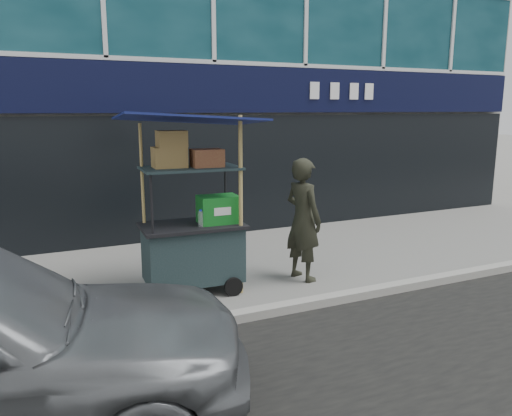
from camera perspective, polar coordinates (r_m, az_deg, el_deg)
name	(u,v)px	position (r m, az deg, el deg)	size (l,w,h in m)	color
ground	(316,300)	(6.88, 6.93, -10.37)	(80.00, 80.00, 0.00)	slate
curb	(325,301)	(6.70, 7.85, -10.45)	(80.00, 0.18, 0.12)	gray
vendor_cart	(194,230)	(6.95, -7.14, -2.55)	(1.90, 1.39, 2.50)	#172828
vendor_man	(303,220)	(7.42, 5.41, -1.32)	(0.67, 0.44, 1.83)	black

